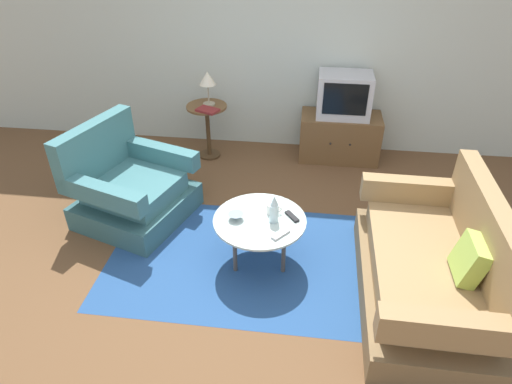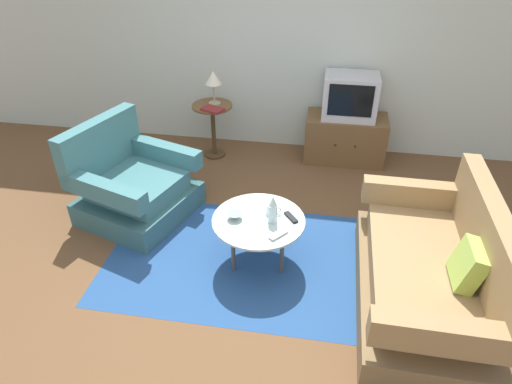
{
  "view_description": "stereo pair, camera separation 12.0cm",
  "coord_description": "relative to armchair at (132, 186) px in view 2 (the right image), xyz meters",
  "views": [
    {
      "loc": [
        0.33,
        -2.83,
        2.66
      ],
      "look_at": [
        -0.07,
        0.32,
        0.55
      ],
      "focal_mm": 31.18,
      "sensor_mm": 36.0,
      "label": 1
    },
    {
      "loc": [
        0.45,
        -2.81,
        2.66
      ],
      "look_at": [
        -0.07,
        0.32,
        0.55
      ],
      "focal_mm": 31.18,
      "sensor_mm": 36.0,
      "label": 2
    }
  ],
  "objects": [
    {
      "name": "ground_plane",
      "position": [
        1.34,
        -0.59,
        -0.3
      ],
      "size": [
        16.0,
        16.0,
        0.0
      ],
      "primitive_type": "plane",
      "color": "brown"
    },
    {
      "name": "back_wall",
      "position": [
        1.34,
        1.77,
        1.05
      ],
      "size": [
        9.0,
        0.12,
        2.7
      ],
      "primitive_type": "cube",
      "color": "#B2BCB2",
      "rests_on": "ground"
    },
    {
      "name": "area_rug",
      "position": [
        1.33,
        -0.52,
        -0.3
      ],
      "size": [
        2.64,
        1.53,
        0.0
      ],
      "primitive_type": "cube",
      "color": "navy",
      "rests_on": "ground"
    },
    {
      "name": "armchair",
      "position": [
        0.0,
        0.0,
        0.0
      ],
      "size": [
        1.18,
        1.2,
        0.93
      ],
      "rotation": [
        0.0,
        0.0,
        -1.89
      ],
      "color": "#325C60",
      "rests_on": "ground"
    },
    {
      "name": "couch",
      "position": [
        2.68,
        -0.79,
        -0.0
      ],
      "size": [
        0.91,
        1.66,
        0.92
      ],
      "rotation": [
        0.0,
        0.0,
        1.56
      ],
      "color": "brown",
      "rests_on": "ground"
    },
    {
      "name": "coffee_table",
      "position": [
        1.33,
        -0.52,
        0.11
      ],
      "size": [
        0.77,
        0.77,
        0.45
      ],
      "color": "#B2C6C1",
      "rests_on": "ground"
    },
    {
      "name": "side_table",
      "position": [
        0.5,
        1.29,
        0.17
      ],
      "size": [
        0.47,
        0.47,
        0.66
      ],
      "color": "brown",
      "rests_on": "ground"
    },
    {
      "name": "tv_stand",
      "position": [
        2.06,
        1.44,
        -0.03
      ],
      "size": [
        0.93,
        0.49,
        0.55
      ],
      "color": "brown",
      "rests_on": "ground"
    },
    {
      "name": "television",
      "position": [
        2.06,
        1.46,
        0.49
      ],
      "size": [
        0.6,
        0.42,
        0.49
      ],
      "color": "#B7B7BC",
      "rests_on": "tv_stand"
    },
    {
      "name": "table_lamp",
      "position": [
        0.52,
        1.31,
        0.65
      ],
      "size": [
        0.19,
        0.19,
        0.39
      ],
      "color": "#9E937A",
      "rests_on": "side_table"
    },
    {
      "name": "vase",
      "position": [
        1.45,
        -0.53,
        0.27
      ],
      "size": [
        0.07,
        0.07,
        0.25
      ],
      "color": "silver",
      "rests_on": "coffee_table"
    },
    {
      "name": "mug",
      "position": [
        1.43,
        -0.42,
        0.2
      ],
      "size": [
        0.13,
        0.08,
        0.09
      ],
      "color": "white",
      "rests_on": "coffee_table"
    },
    {
      "name": "bowl",
      "position": [
        1.14,
        -0.54,
        0.18
      ],
      "size": [
        0.13,
        0.13,
        0.05
      ],
      "color": "slate",
      "rests_on": "coffee_table"
    },
    {
      "name": "tv_remote_dark",
      "position": [
        1.6,
        -0.46,
        0.16
      ],
      "size": [
        0.13,
        0.15,
        0.02
      ],
      "rotation": [
        0.0,
        0.0,
        5.36
      ],
      "color": "black",
      "rests_on": "coffee_table"
    },
    {
      "name": "tv_remote_silver",
      "position": [
        1.52,
        -0.71,
        0.16
      ],
      "size": [
        0.14,
        0.16,
        0.02
      ],
      "rotation": [
        0.0,
        0.0,
        4.02
      ],
      "color": "#B2B2B7",
      "rests_on": "coffee_table"
    },
    {
      "name": "book",
      "position": [
        0.55,
        1.13,
        0.37
      ],
      "size": [
        0.28,
        0.24,
        0.03
      ],
      "rotation": [
        0.0,
        0.0,
        -0.42
      ],
      "color": "maroon",
      "rests_on": "side_table"
    }
  ]
}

